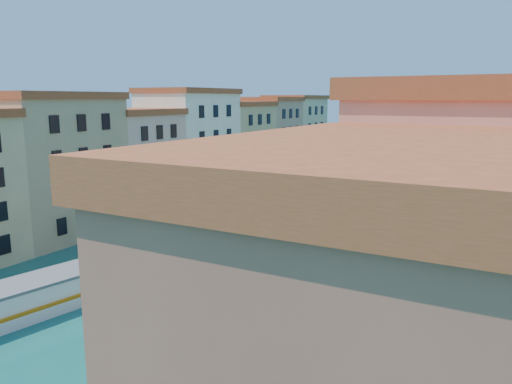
# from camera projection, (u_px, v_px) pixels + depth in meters

# --- Properties ---
(left_bank_palazzos) EXTENTS (12.80, 128.40, 21.00)m
(left_bank_palazzos) POSITION_uv_depth(u_px,v_px,m) (169.00, 151.00, 90.57)
(left_bank_palazzos) COLOR #C0B188
(left_bank_palazzos) RESTS_ON ground
(quay) EXTENTS (4.00, 140.00, 1.00)m
(quay) POSITION_uv_depth(u_px,v_px,m) (444.00, 234.00, 69.60)
(quay) COLOR gray
(quay) RESTS_ON ground
(restaurant_awnings) EXTENTS (3.20, 44.55, 3.12)m
(restaurant_awnings) POSITION_uv_depth(u_px,v_px,m) (347.00, 346.00, 32.98)
(restaurant_awnings) COLOR maroon
(restaurant_awnings) RESTS_ON ground
(mooring_poles_right) EXTENTS (1.44, 54.24, 3.20)m
(mooring_poles_right) POSITION_uv_depth(u_px,v_px,m) (333.00, 325.00, 39.75)
(mooring_poles_right) COLOR brown
(mooring_poles_right) RESTS_ON ground
(vaporetto_near) EXTENTS (8.49, 21.46, 3.12)m
(vaporetto_near) POSITION_uv_depth(u_px,v_px,m) (20.00, 302.00, 43.99)
(vaporetto_near) COLOR white
(vaporetto_near) RESTS_ON ground
(vaporetto_far) EXTENTS (10.00, 19.34, 2.82)m
(vaporetto_far) POSITION_uv_depth(u_px,v_px,m) (309.00, 207.00, 82.90)
(vaporetto_far) COLOR silver
(vaporetto_far) RESTS_ON ground
(gondola_fore) EXTENTS (6.64, 12.60, 2.68)m
(gondola_fore) POSITION_uv_depth(u_px,v_px,m) (246.00, 271.00, 54.76)
(gondola_fore) COLOR black
(gondola_fore) RESTS_ON ground
(gondola_right) EXTENTS (4.78, 11.57, 2.38)m
(gondola_right) POSITION_uv_depth(u_px,v_px,m) (174.00, 366.00, 35.22)
(gondola_right) COLOR black
(gondola_right) RESTS_ON ground
(gondola_far) EXTENTS (5.99, 11.40, 1.72)m
(gondola_far) POSITION_uv_depth(u_px,v_px,m) (308.00, 263.00, 57.81)
(gondola_far) COLOR black
(gondola_far) RESTS_ON ground
(motorboat_mid) EXTENTS (4.36, 7.37, 1.46)m
(motorboat_mid) POSITION_uv_depth(u_px,v_px,m) (231.00, 223.00, 75.66)
(motorboat_mid) COLOR white
(motorboat_mid) RESTS_ON ground
(motorboat_far) EXTENTS (2.66, 6.99, 1.42)m
(motorboat_far) POSITION_uv_depth(u_px,v_px,m) (375.00, 210.00, 84.58)
(motorboat_far) COLOR white
(motorboat_far) RESTS_ON ground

